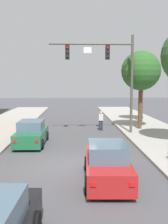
# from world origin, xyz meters

# --- Properties ---
(ground_plane) EXTENTS (120.00, 120.00, 0.00)m
(ground_plane) POSITION_xyz_m (0.00, 0.00, 0.00)
(ground_plane) COLOR #4C4C51
(traffic_signal_mast) EXTENTS (6.45, 0.38, 7.50)m
(traffic_signal_mast) POSITION_xyz_m (2.79, 7.73, 5.34)
(traffic_signal_mast) COLOR #514C47
(traffic_signal_mast) RESTS_ON sidewalk_right
(car_lead_green) EXTENTS (1.88, 4.26, 1.60)m
(car_lead_green) POSITION_xyz_m (-2.65, 4.57, 0.72)
(car_lead_green) COLOR #1E663D
(car_lead_green) RESTS_ON ground
(car_following_red) EXTENTS (1.96, 4.30, 1.60)m
(car_following_red) POSITION_xyz_m (1.46, -1.96, 0.72)
(car_following_red) COLOR #B21E1E
(car_following_red) RESTS_ON ground
(pedestrian_crossing_road) EXTENTS (0.36, 0.22, 1.64)m
(pedestrian_crossing_road) POSITION_xyz_m (2.41, 9.50, 0.91)
(pedestrian_crossing_road) COLOR #232847
(pedestrian_crossing_road) RESTS_ON ground
(street_tree_second) EXTENTS (3.29, 3.29, 6.55)m
(street_tree_second) POSITION_xyz_m (5.74, 9.46, 5.02)
(street_tree_second) COLOR brown
(street_tree_second) RESTS_ON sidewalk_right
(street_tree_third) EXTENTS (2.88, 2.88, 6.73)m
(street_tree_third) POSITION_xyz_m (6.98, 13.74, 5.38)
(street_tree_third) COLOR brown
(street_tree_third) RESTS_ON sidewalk_right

